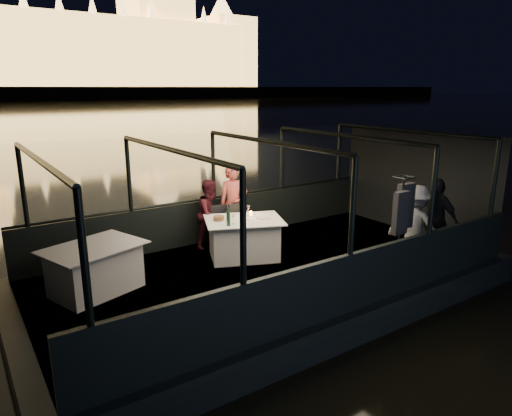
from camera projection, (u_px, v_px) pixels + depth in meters
boat_hull at (268, 293)px, 8.44m from camera, size 8.60×4.40×1.00m
boat_deck at (268, 269)px, 8.32m from camera, size 8.00×4.00×0.04m
gunwale_port at (214, 219)px, 9.80m from camera, size 8.00×0.08×0.90m
gunwale_starboard at (349, 283)px, 6.59m from camera, size 8.00×0.08×0.90m
cabin_glass_port at (213, 166)px, 9.50m from camera, size 8.00×0.02×1.40m
cabin_glass_starboard at (353, 206)px, 6.30m from camera, size 8.00×0.02×1.40m
cabin_roof_glass at (269, 142)px, 7.72m from camera, size 8.00×4.00×0.02m
end_wall_fore at (16, 251)px, 5.86m from camera, size 0.02×4.00×2.30m
end_wall_aft at (414, 182)px, 10.18m from camera, size 0.02×4.00×2.30m
canopy_ribs at (269, 207)px, 8.02m from camera, size 8.00×4.00×2.30m
dining_table_central at (244, 239)px, 8.75m from camera, size 1.74×1.53×0.77m
dining_table_aft at (95, 269)px, 7.27m from camera, size 1.72×1.47×0.77m
chair_port_left at (222, 228)px, 9.20m from camera, size 0.49×0.49×0.87m
chair_port_right at (242, 227)px, 9.23m from camera, size 0.46×0.46×0.90m
coat_stand at (400, 229)px, 7.59m from camera, size 0.61×0.55×1.83m
person_woman_coral at (234, 208)px, 9.55m from camera, size 0.70×0.58×1.66m
person_man_maroon at (211, 212)px, 9.24m from camera, size 0.82×0.73×1.42m
passenger_stripe at (416, 220)px, 8.31m from camera, size 0.87×1.11×1.50m
passenger_dark at (434, 217)px, 8.48m from camera, size 0.47×0.97×1.60m
wine_bottle at (228, 218)px, 8.22m from camera, size 0.09×0.09×0.33m
bread_basket at (219, 218)px, 8.58m from camera, size 0.22×0.22×0.08m
amber_candle at (251, 213)px, 8.91m from camera, size 0.06×0.06×0.08m
plate_near at (263, 218)px, 8.74m from camera, size 0.34×0.34×0.02m
plate_far at (223, 219)px, 8.65m from camera, size 0.30×0.30×0.02m
wine_glass_white at (233, 219)px, 8.33m from camera, size 0.08×0.08×0.19m
wine_glass_red at (248, 211)px, 8.91m from camera, size 0.08×0.08×0.19m
wine_glass_empty at (247, 215)px, 8.62m from camera, size 0.07×0.07×0.17m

